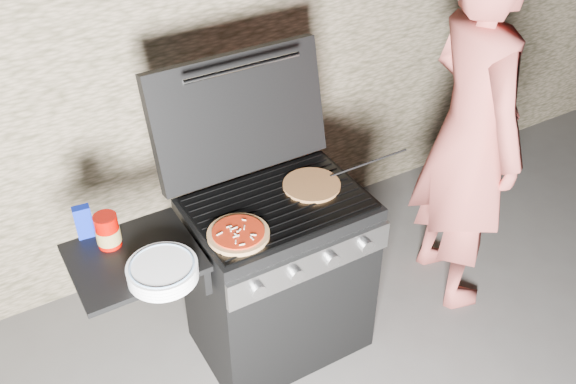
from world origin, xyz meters
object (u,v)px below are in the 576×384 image
gas_grill (233,295)px  pizza_topped (238,233)px  sauce_jar (107,231)px  person (470,136)px

gas_grill → pizza_topped: 0.48m
gas_grill → sauce_jar: sauce_jar is taller
person → gas_grill: bearing=98.3°
pizza_topped → sauce_jar: 0.53m
gas_grill → pizza_topped: (-0.00, -0.11, 0.47)m
gas_grill → pizza_topped: size_ratio=5.13×
gas_grill → sauce_jar: (-0.48, 0.11, 0.52)m
gas_grill → pizza_topped: pizza_topped is taller
gas_grill → sauce_jar: bearing=166.9°
person → sauce_jar: bearing=95.7°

